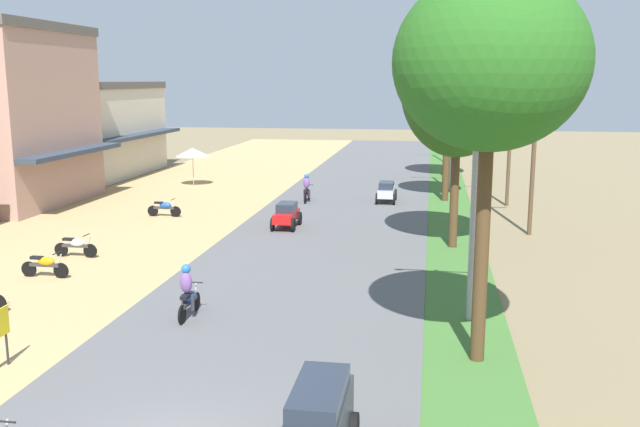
{
  "coord_description": "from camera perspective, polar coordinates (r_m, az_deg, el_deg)",
  "views": [
    {
      "loc": [
        4.55,
        -11.0,
        7.01
      ],
      "look_at": [
        0.28,
        15.66,
        1.8
      ],
      "focal_mm": 38.89,
      "sensor_mm": 36.0,
      "label": 1
    }
  ],
  "objects": [
    {
      "name": "car_sedan_red",
      "position": [
        32.99,
        -2.77,
        -0.05
      ],
      "size": [
        1.1,
        2.26,
        1.19
      ],
      "color": "red",
      "rests_on": "road_strip"
    },
    {
      "name": "median_tree_nearest",
      "position": [
        16.98,
        13.83,
        11.9
      ],
      "size": [
        4.58,
        4.58,
        9.47
      ],
      "color": "#4C351E",
      "rests_on": "median_strip"
    },
    {
      "name": "streetlamp_near",
      "position": [
        20.15,
        12.59,
        2.78
      ],
      "size": [
        3.16,
        0.2,
        7.21
      ],
      "color": "gray",
      "rests_on": "median_strip"
    },
    {
      "name": "parked_motorbike_fourth",
      "position": [
        36.68,
        -12.67,
        0.51
      ],
      "size": [
        1.8,
        0.54,
        0.94
      ],
      "color": "black",
      "rests_on": "dirt_shoulder"
    },
    {
      "name": "utility_pole_far",
      "position": [
        40.15,
        15.47,
        7.93
      ],
      "size": [
        1.8,
        0.2,
        9.99
      ],
      "color": "brown",
      "rests_on": "ground"
    },
    {
      "name": "median_tree_second",
      "position": [
        29.13,
        11.31,
        10.12
      ],
      "size": [
        4.68,
        4.68,
        9.53
      ],
      "color": "#4C351E",
      "rests_on": "median_strip"
    },
    {
      "name": "parked_motorbike_second",
      "position": [
        26.65,
        -21.68,
        -3.89
      ],
      "size": [
        1.8,
        0.54,
        0.94
      ],
      "color": "black",
      "rests_on": "dirt_shoulder"
    },
    {
      "name": "vendor_umbrella",
      "position": [
        46.93,
        -10.44,
        4.98
      ],
      "size": [
        2.2,
        2.2,
        2.52
      ],
      "color": "#99999E",
      "rests_on": "dirt_shoulder"
    },
    {
      "name": "car_sedan_silver",
      "position": [
        40.09,
        5.49,
        1.87
      ],
      "size": [
        1.1,
        2.26,
        1.19
      ],
      "color": "#B7BCC1",
      "rests_on": "road_strip"
    },
    {
      "name": "parked_motorbike_third",
      "position": [
        29.26,
        -19.44,
        -2.46
      ],
      "size": [
        1.8,
        0.54,
        0.94
      ],
      "color": "black",
      "rests_on": "dirt_shoulder"
    },
    {
      "name": "median_tree_third",
      "position": [
        40.77,
        10.56,
        11.06
      ],
      "size": [
        4.12,
        4.12,
        9.45
      ],
      "color": "#4C351E",
      "rests_on": "median_strip"
    },
    {
      "name": "car_van_charcoal",
      "position": [
        12.91,
        -0.01,
        -16.69
      ],
      "size": [
        1.19,
        2.41,
        1.67
      ],
      "color": "#282D33",
      "rests_on": "road_strip"
    },
    {
      "name": "shophouse_far",
      "position": [
        53.7,
        -18.22,
        6.58
      ],
      "size": [
        7.49,
        13.26,
        6.9
      ],
      "color": "beige",
      "rests_on": "ground"
    },
    {
      "name": "motorbike_ahead_third",
      "position": [
        39.97,
        -1.08,
        2.06
      ],
      "size": [
        0.54,
        1.8,
        1.66
      ],
      "color": "black",
      "rests_on": "road_strip"
    },
    {
      "name": "utility_pole_near",
      "position": [
        32.69,
        17.31,
        7.19
      ],
      "size": [
        1.8,
        0.2,
        9.93
      ],
      "color": "brown",
      "rests_on": "ground"
    },
    {
      "name": "median_tree_fourth",
      "position": [
        51.17,
        10.5,
        9.87
      ],
      "size": [
        4.63,
        4.63,
        8.85
      ],
      "color": "#4C351E",
      "rests_on": "median_strip"
    },
    {
      "name": "streetlamp_far",
      "position": [
        60.19,
        10.4,
        8.63
      ],
      "size": [
        3.16,
        0.2,
        8.27
      ],
      "color": "gray",
      "rests_on": "median_strip"
    },
    {
      "name": "streetlamp_mid",
      "position": [
        44.7,
        10.79,
        7.71
      ],
      "size": [
        3.16,
        0.2,
        8.0
      ],
      "color": "gray",
      "rests_on": "median_strip"
    },
    {
      "name": "motorbike_ahead_second",
      "position": [
        20.91,
        -10.8,
        -6.4
      ],
      "size": [
        0.54,
        1.8,
        1.66
      ],
      "color": "black",
      "rests_on": "road_strip"
    }
  ]
}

